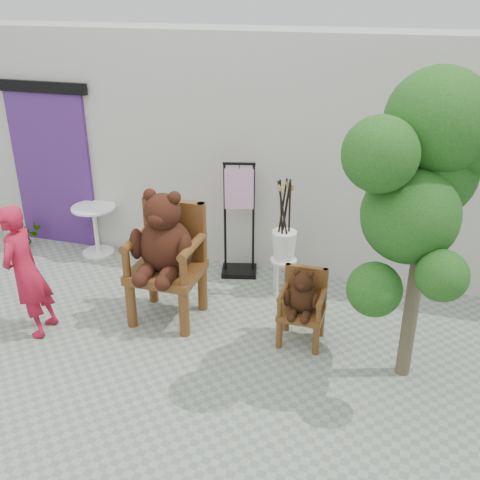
{
  "coord_description": "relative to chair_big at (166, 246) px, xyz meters",
  "views": [
    {
      "loc": [
        1.73,
        -3.94,
        3.49
      ],
      "look_at": [
        0.12,
        1.37,
        0.95
      ],
      "focal_mm": 42.0,
      "sensor_mm": 36.0,
      "label": 1
    }
  ],
  "objects": [
    {
      "name": "doorway",
      "position": [
        -2.35,
        1.46,
        0.28
      ],
      "size": [
        1.4,
        0.11,
        2.33
      ],
      "color": "#4A246E",
      "rests_on": "ground"
    },
    {
      "name": "potted_plant",
      "position": [
        -2.75,
        1.09,
        -0.67
      ],
      "size": [
        0.48,
        0.46,
        0.42
      ],
      "primitive_type": "imported",
      "rotation": [
        0.0,
        0.0,
        -0.43
      ],
      "color": "#113A0F",
      "rests_on": "ground"
    },
    {
      "name": "person",
      "position": [
        -1.3,
        -0.71,
        -0.16
      ],
      "size": [
        0.41,
        0.57,
        1.45
      ],
      "primitive_type": "imported",
      "rotation": [
        0.0,
        0.0,
        -1.46
      ],
      "color": "#AC152F",
      "rests_on": "ground"
    },
    {
      "name": "back_wall",
      "position": [
        0.65,
        1.98,
        0.62
      ],
      "size": [
        9.0,
        1.0,
        3.0
      ],
      "primitive_type": "cube",
      "color": "beige",
      "rests_on": "ground"
    },
    {
      "name": "display_stand",
      "position": [
        0.46,
        1.23,
        -0.3
      ],
      "size": [
        0.52,
        0.45,
        1.51
      ],
      "rotation": [
        0.0,
        0.0,
        0.24
      ],
      "color": "black",
      "rests_on": "ground"
    },
    {
      "name": "chair_big",
      "position": [
        0.0,
        0.0,
        0.0
      ],
      "size": [
        0.76,
        0.81,
        1.54
      ],
      "color": "#4F2C10",
      "rests_on": "ground"
    },
    {
      "name": "ground_plane",
      "position": [
        0.65,
        -1.12,
        -0.88
      ],
      "size": [
        60.0,
        60.0,
        0.0
      ],
      "primitive_type": "plane",
      "color": "gray",
      "rests_on": "ground"
    },
    {
      "name": "chair_small",
      "position": [
        1.54,
        -0.04,
        -0.38
      ],
      "size": [
        0.46,
        0.46,
        0.86
      ],
      "color": "#4F2C10",
      "rests_on": "ground"
    },
    {
      "name": "tree",
      "position": [
        2.56,
        -0.18,
        1.16
      ],
      "size": [
        1.38,
        1.49,
        2.91
      ],
      "rotation": [
        0.0,
        0.0,
        -0.38
      ],
      "color": "#423827",
      "rests_on": "ground"
    },
    {
      "name": "cafe_table",
      "position": [
        -1.63,
        1.23,
        -0.44
      ],
      "size": [
        0.6,
        0.6,
        0.7
      ],
      "rotation": [
        0.0,
        0.0,
        0.27
      ],
      "color": "white",
      "rests_on": "ground"
    },
    {
      "name": "stool_bucket",
      "position": [
        1.12,
        0.92,
        -0.24
      ],
      "size": [
        0.32,
        0.32,
        1.45
      ],
      "rotation": [
        0.0,
        0.0,
        0.42
      ],
      "color": "white",
      "rests_on": "ground"
    }
  ]
}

